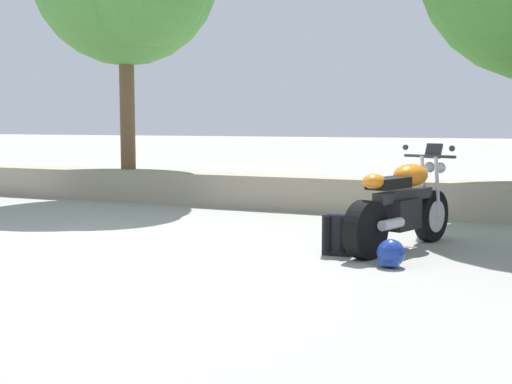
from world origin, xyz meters
name	(u,v)px	position (x,y,z in m)	size (l,w,h in m)	color
ground_plane	(86,258)	(0.00, 0.00, 0.00)	(120.00, 120.00, 0.00)	gray
stone_wall	(265,191)	(0.00, 4.80, 0.28)	(36.00, 0.80, 0.55)	gray
motorcycle_orange_centre	(402,207)	(2.95, 1.87, 0.49)	(0.91, 2.01, 1.18)	black
rider_backpack	(338,232)	(2.38, 1.26, 0.24)	(0.31, 0.28, 0.47)	black
rider_helmet	(391,254)	(3.05, 0.85, 0.14)	(0.28, 0.28, 0.28)	navy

